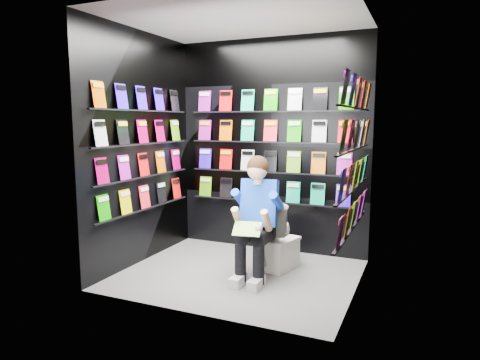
% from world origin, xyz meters
% --- Properties ---
extents(floor, '(2.40, 2.40, 0.00)m').
position_xyz_m(floor, '(0.00, 0.00, 0.00)').
color(floor, slate).
rests_on(floor, ground).
extents(ceiling, '(2.40, 2.40, 0.00)m').
position_xyz_m(ceiling, '(0.00, 0.00, 2.60)').
color(ceiling, white).
rests_on(ceiling, floor).
extents(wall_back, '(2.40, 0.04, 2.60)m').
position_xyz_m(wall_back, '(0.00, 1.00, 1.30)').
color(wall_back, black).
rests_on(wall_back, floor).
extents(wall_front, '(2.40, 0.04, 2.60)m').
position_xyz_m(wall_front, '(0.00, -1.00, 1.30)').
color(wall_front, black).
rests_on(wall_front, floor).
extents(wall_left, '(0.04, 2.00, 2.60)m').
position_xyz_m(wall_left, '(-1.20, 0.00, 1.30)').
color(wall_left, black).
rests_on(wall_left, floor).
extents(wall_right, '(0.04, 2.00, 2.60)m').
position_xyz_m(wall_right, '(1.20, 0.00, 1.30)').
color(wall_right, black).
rests_on(wall_right, floor).
extents(comics_back, '(2.10, 0.06, 1.37)m').
position_xyz_m(comics_back, '(0.00, 0.97, 1.31)').
color(comics_back, '#E56100').
rests_on(comics_back, wall_back).
extents(comics_left, '(0.06, 1.70, 1.37)m').
position_xyz_m(comics_left, '(-1.17, 0.00, 1.31)').
color(comics_left, '#E56100').
rests_on(comics_left, wall_left).
extents(comics_right, '(0.06, 1.70, 1.37)m').
position_xyz_m(comics_right, '(1.17, 0.00, 1.31)').
color(comics_right, '#E56100').
rests_on(comics_right, wall_right).
extents(toilet, '(0.54, 0.81, 0.73)m').
position_xyz_m(toilet, '(0.21, 0.45, 0.37)').
color(toilet, white).
rests_on(toilet, floor).
extents(longbox, '(0.32, 0.46, 0.31)m').
position_xyz_m(longbox, '(0.36, 0.34, 0.15)').
color(longbox, silver).
rests_on(longbox, floor).
extents(longbox_lid, '(0.35, 0.48, 0.03)m').
position_xyz_m(longbox_lid, '(0.36, 0.34, 0.33)').
color(longbox_lid, silver).
rests_on(longbox_lid, longbox).
extents(reader, '(0.62, 0.80, 1.34)m').
position_xyz_m(reader, '(0.21, 0.07, 0.76)').
color(reader, blue).
rests_on(reader, toilet).
extents(held_comic, '(0.29, 0.20, 0.11)m').
position_xyz_m(held_comic, '(0.21, -0.28, 0.58)').
color(held_comic, '#1F974E').
rests_on(held_comic, reader).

